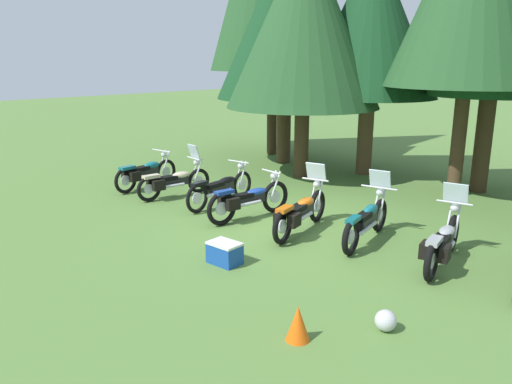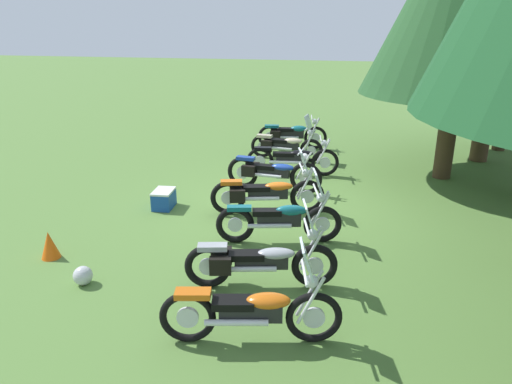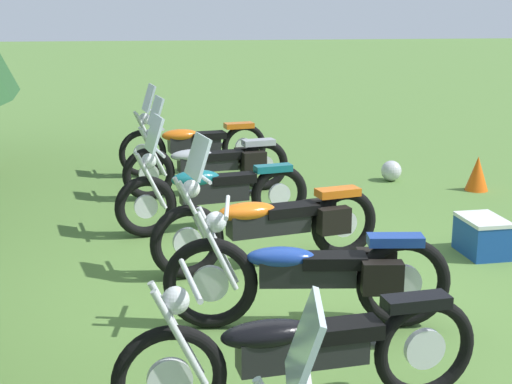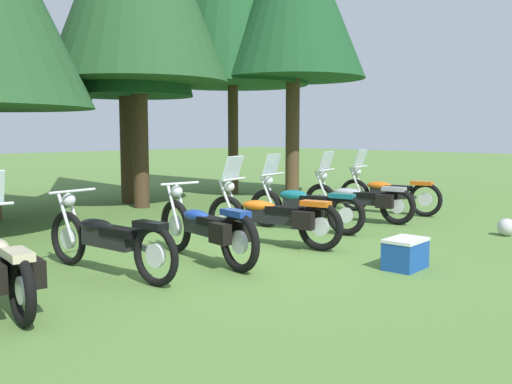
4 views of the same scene
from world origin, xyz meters
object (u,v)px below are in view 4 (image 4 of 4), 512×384
(motorcycle_2, at_px, (108,239))
(motorcycle_6, at_px, (359,199))
(dropped_helmet, at_px, (507,227))
(motorcycle_3, at_px, (207,228))
(motorcycle_4, at_px, (273,216))
(motorcycle_1, at_px, (1,263))
(picnic_cooler, at_px, (405,254))
(motorcycle_5, at_px, (303,205))
(motorcycle_7, at_px, (387,192))

(motorcycle_2, distance_m, motorcycle_6, 5.66)
(motorcycle_2, xyz_separation_m, dropped_helmet, (6.14, -2.43, -0.30))
(motorcycle_6, bearing_deg, motorcycle_3, 84.75)
(motorcycle_4, bearing_deg, motorcycle_3, 81.10)
(motorcycle_1, height_order, motorcycle_6, motorcycle_6)
(picnic_cooler, bearing_deg, motorcycle_1, 154.99)
(motorcycle_5, distance_m, motorcycle_6, 1.61)
(dropped_helmet, bearing_deg, motorcycle_5, 127.32)
(motorcycle_6, bearing_deg, motorcycle_7, -94.39)
(motorcycle_3, relative_size, motorcycle_4, 0.99)
(motorcycle_2, xyz_separation_m, motorcycle_4, (2.75, -0.19, 0.02))
(motorcycle_1, relative_size, dropped_helmet, 7.23)
(motorcycle_1, bearing_deg, motorcycle_6, -77.74)
(motorcycle_4, bearing_deg, motorcycle_2, 71.62)
(motorcycle_7, distance_m, picnic_cooler, 5.01)
(motorcycle_4, bearing_deg, motorcycle_1, 78.81)
(motorcycle_2, relative_size, motorcycle_5, 1.06)
(motorcycle_6, distance_m, motorcycle_7, 1.33)
(motorcycle_3, distance_m, picnic_cooler, 2.63)
(motorcycle_4, xyz_separation_m, motorcycle_7, (4.22, 0.63, 0.00))
(motorcycle_3, relative_size, motorcycle_5, 1.03)
(motorcycle_7, distance_m, dropped_helmet, 3.00)
(motorcycle_7, xyz_separation_m, picnic_cooler, (-4.10, -2.86, -0.27))
(motorcycle_7, relative_size, dropped_helmet, 7.59)
(motorcycle_2, xyz_separation_m, picnic_cooler, (2.87, -2.43, -0.25))
(motorcycle_3, bearing_deg, motorcycle_1, 97.90)
(motorcycle_2, distance_m, picnic_cooler, 3.77)
(motorcycle_5, bearing_deg, motorcycle_3, 90.65)
(motorcycle_2, xyz_separation_m, motorcycle_3, (1.31, -0.33, 0.01))
(motorcycle_3, bearing_deg, motorcycle_6, -76.50)
(picnic_cooler, distance_m, dropped_helmet, 3.27)
(motorcycle_3, distance_m, dropped_helmet, 5.27)
(motorcycle_1, relative_size, motorcycle_3, 0.93)
(motorcycle_1, distance_m, motorcycle_4, 4.18)
(motorcycle_1, xyz_separation_m, picnic_cooler, (4.30, -2.01, -0.25))
(motorcycle_4, height_order, dropped_helmet, motorcycle_4)
(motorcycle_3, bearing_deg, motorcycle_2, 81.73)
(motorcycle_2, distance_m, dropped_helmet, 6.61)
(motorcycle_5, height_order, motorcycle_7, motorcycle_7)
(motorcycle_2, distance_m, motorcycle_5, 4.06)
(motorcycle_4, bearing_deg, picnic_cooler, 168.81)
(picnic_cooler, height_order, dropped_helmet, picnic_cooler)
(motorcycle_7, height_order, dropped_helmet, motorcycle_7)
(motorcycle_1, bearing_deg, motorcycle_7, -77.27)
(motorcycle_3, bearing_deg, motorcycle_4, -78.59)
(motorcycle_3, xyz_separation_m, picnic_cooler, (1.56, -2.10, -0.26))
(motorcycle_6, distance_m, picnic_cooler, 3.87)
(motorcycle_6, xyz_separation_m, motorcycle_7, (1.31, 0.19, 0.02))
(motorcycle_4, xyz_separation_m, picnic_cooler, (0.12, -2.23, -0.27))
(motorcycle_3, bearing_deg, motorcycle_5, -70.63)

